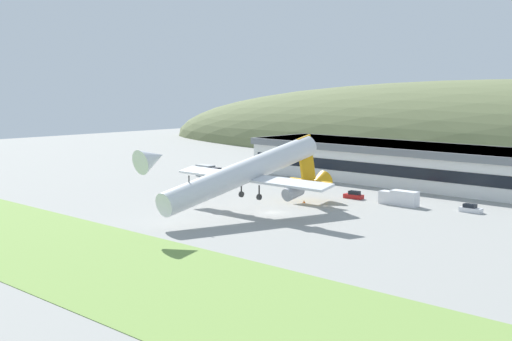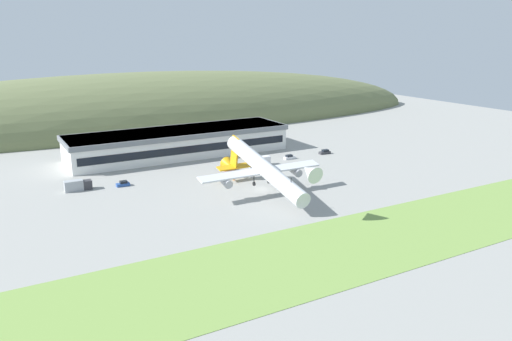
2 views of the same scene
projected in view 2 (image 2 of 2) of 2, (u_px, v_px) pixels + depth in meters
name	position (u px, v px, depth m)	size (l,w,h in m)	color
ground_plane	(262.00, 189.00, 143.92)	(401.07, 401.07, 0.00)	gray
grass_strip_foreground	(363.00, 242.00, 107.43)	(360.96, 28.96, 0.08)	#759947
hill_backdrop	(141.00, 125.00, 245.61)	(338.87, 72.71, 50.85)	#667047
terminal_building	(179.00, 141.00, 183.23)	(80.82, 22.60, 9.39)	white
cargo_airplane	(263.00, 169.00, 136.97)	(37.10, 48.12, 13.70)	silver
service_car_0	(123.00, 184.00, 146.99)	(3.85, 1.87, 1.56)	#264C99
service_car_1	(229.00, 168.00, 164.25)	(4.35, 1.94, 1.66)	#B21E1E
service_car_2	(289.00, 157.00, 178.46)	(4.30, 1.74, 1.59)	silver
service_car_3	(325.00, 152.00, 186.08)	(4.45, 1.99, 1.64)	#333338
fuel_truck	(78.00, 185.00, 142.73)	(7.57, 2.59, 3.04)	#333338
box_truck	(259.00, 162.00, 169.31)	(8.37, 2.48, 3.00)	silver
traffic_cone_0	(234.00, 179.00, 152.87)	(0.52, 0.52, 0.58)	orange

